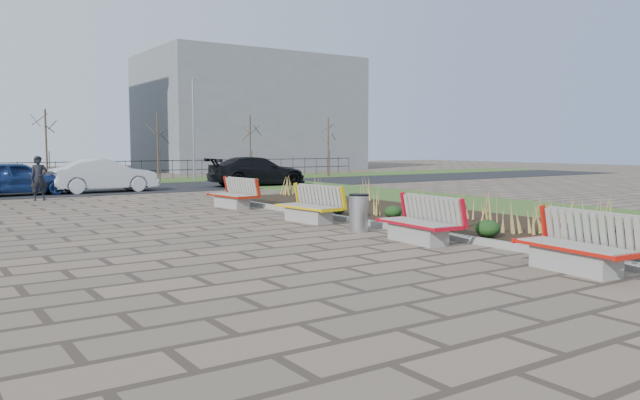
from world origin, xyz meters
TOP-DOWN VIEW (x-y plane):
  - ground at (0.00, 0.00)m, footprint 120.00×120.00m
  - planting_bed at (6.25, 5.00)m, footprint 4.50×18.00m
  - planting_curb at (3.92, 5.00)m, footprint 0.16×18.00m
  - grass_verge_near at (11.00, 5.00)m, footprint 5.00×38.00m
  - grass_verge_far at (0.00, 28.00)m, footprint 80.00×5.00m
  - road at (0.00, 22.00)m, footprint 80.00×7.00m
  - bench_a at (3.00, -2.49)m, footprint 1.09×2.17m
  - bench_b at (3.00, 1.38)m, footprint 1.06×2.16m
  - bench_c at (3.00, 5.82)m, footprint 1.11×2.18m
  - bench_d at (3.00, 10.67)m, footprint 1.09×2.17m
  - litter_bin at (3.00, 3.50)m, footprint 0.48×0.48m
  - pedestrian at (-1.96, 17.41)m, footprint 0.66×0.46m
  - car_blue at (-2.31, 20.46)m, footprint 4.38×1.95m
  - car_silver at (1.31, 20.34)m, footprint 4.61×1.66m
  - car_black at (9.22, 20.41)m, footprint 5.38×2.47m
  - tree_c at (0.00, 26.50)m, footprint 1.40×1.40m
  - tree_d at (6.00, 26.50)m, footprint 1.40×1.40m
  - tree_e at (12.00, 26.50)m, footprint 1.40×1.40m
  - tree_f at (18.00, 26.50)m, footprint 1.40×1.40m
  - lamp_east at (8.00, 26.00)m, footprint 0.24×0.60m
  - railing_fence at (0.00, 29.50)m, footprint 44.00×0.10m
  - building_grey at (20.00, 42.00)m, footprint 18.00×12.00m

SIDE VIEW (x-z plane):
  - ground at x=0.00m, z-range 0.00..0.00m
  - road at x=0.00m, z-range 0.00..0.02m
  - grass_verge_near at x=11.00m, z-range 0.00..0.04m
  - grass_verge_far at x=0.00m, z-range 0.00..0.04m
  - planting_bed at x=6.25m, z-range 0.00..0.10m
  - planting_curb at x=3.92m, z-range 0.00..0.15m
  - litter_bin at x=3.00m, z-range 0.00..0.92m
  - bench_a at x=3.00m, z-range 0.00..1.00m
  - bench_b at x=3.00m, z-range 0.00..1.00m
  - bench_c at x=3.00m, z-range 0.00..1.00m
  - bench_d at x=3.00m, z-range 0.00..1.00m
  - railing_fence at x=0.00m, z-range 0.04..1.24m
  - car_blue at x=-2.31m, z-range 0.02..1.48m
  - car_silver at x=1.31m, z-range 0.02..1.53m
  - car_black at x=9.22m, z-range 0.02..1.54m
  - pedestrian at x=-1.96m, z-range 0.00..1.74m
  - tree_c at x=0.00m, z-range 0.04..4.04m
  - tree_d at x=6.00m, z-range 0.04..4.04m
  - tree_e at x=12.00m, z-range 0.04..4.04m
  - tree_f at x=18.00m, z-range 0.04..4.04m
  - lamp_east at x=8.00m, z-range 0.04..6.04m
  - building_grey at x=20.00m, z-range 0.00..10.00m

